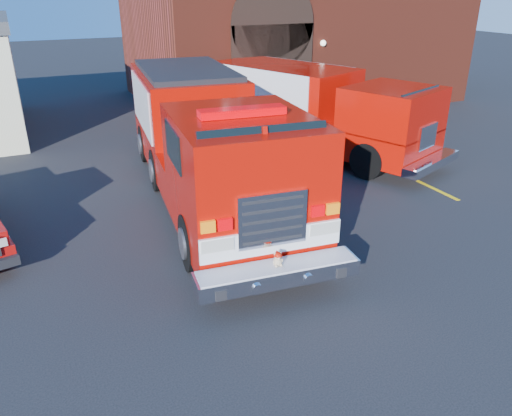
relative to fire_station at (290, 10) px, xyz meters
name	(u,v)px	position (x,y,z in m)	size (l,w,h in m)	color
ground	(234,240)	(-8.99, -13.98, -4.25)	(100.00, 100.00, 0.00)	black
parking_stripe_near	(421,182)	(-2.49, -12.98, -4.25)	(0.12, 3.00, 0.01)	yellow
parking_stripe_mid	(361,154)	(-2.49, -9.98, -4.25)	(0.12, 3.00, 0.01)	yellow
parking_stripe_far	(316,133)	(-2.49, -6.98, -4.25)	(0.12, 3.00, 0.01)	yellow
fire_station	(290,10)	(0.00, 0.00, 0.00)	(15.20, 10.20, 8.45)	maroon
fire_engine	(207,140)	(-8.66, -11.43, -2.58)	(4.03, 10.72, 3.22)	black
secondary_truck	(315,108)	(-3.77, -8.84, -2.72)	(5.61, 9.05, 2.81)	black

